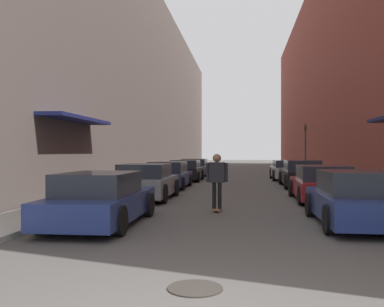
{
  "coord_description": "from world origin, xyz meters",
  "views": [
    {
      "loc": [
        0.35,
        -3.99,
        1.72
      ],
      "look_at": [
        -1.32,
        9.91,
        1.68
      ],
      "focal_mm": 40.0,
      "sensor_mm": 36.0,
      "label": 1
    }
  ],
  "objects_px": {
    "parked_car_right_1": "(322,184)",
    "parked_car_left_3": "(186,171)",
    "parked_car_right_2": "(301,174)",
    "parked_car_left_2": "(169,175)",
    "skateboarder": "(217,176)",
    "parked_car_left_0": "(101,200)",
    "parked_car_left_1": "(146,182)",
    "manhole_cover": "(195,288)",
    "parked_car_left_4": "(195,167)",
    "traffic_light": "(305,144)",
    "parked_car_right_3": "(286,170)",
    "parked_car_right_0": "(358,199)"
  },
  "relations": [
    {
      "from": "parked_car_left_1",
      "to": "manhole_cover",
      "type": "relative_size",
      "value": 5.84
    },
    {
      "from": "parked_car_left_3",
      "to": "skateboarder",
      "type": "relative_size",
      "value": 2.44
    },
    {
      "from": "parked_car_left_4",
      "to": "parked_car_left_3",
      "type": "bearing_deg",
      "value": -88.86
    },
    {
      "from": "parked_car_right_0",
      "to": "parked_car_right_1",
      "type": "bearing_deg",
      "value": 89.16
    },
    {
      "from": "parked_car_right_3",
      "to": "parked_car_left_3",
      "type": "bearing_deg",
      "value": -165.48
    },
    {
      "from": "parked_car_left_0",
      "to": "parked_car_left_2",
      "type": "bearing_deg",
      "value": 91.19
    },
    {
      "from": "skateboarder",
      "to": "parked_car_left_4",
      "type": "bearing_deg",
      "value": 98.45
    },
    {
      "from": "parked_car_right_1",
      "to": "skateboarder",
      "type": "distance_m",
      "value": 4.67
    },
    {
      "from": "parked_car_left_3",
      "to": "parked_car_right_2",
      "type": "xyz_separation_m",
      "value": [
        6.27,
        -3.87,
        0.04
      ]
    },
    {
      "from": "parked_car_right_3",
      "to": "manhole_cover",
      "type": "distance_m",
      "value": 21.94
    },
    {
      "from": "parked_car_left_4",
      "to": "manhole_cover",
      "type": "relative_size",
      "value": 6.38
    },
    {
      "from": "parked_car_left_0",
      "to": "parked_car_left_4",
      "type": "relative_size",
      "value": 0.98
    },
    {
      "from": "parked_car_left_1",
      "to": "parked_car_left_4",
      "type": "relative_size",
      "value": 0.91
    },
    {
      "from": "parked_car_left_3",
      "to": "parked_car_right_3",
      "type": "height_order",
      "value": "parked_car_left_3"
    },
    {
      "from": "parked_car_left_3",
      "to": "parked_car_right_0",
      "type": "xyz_separation_m",
      "value": [
        6.11,
        -15.06,
        0.01
      ]
    },
    {
      "from": "parked_car_left_4",
      "to": "manhole_cover",
      "type": "bearing_deg",
      "value": -83.5
    },
    {
      "from": "parked_car_left_0",
      "to": "parked_car_left_3",
      "type": "bearing_deg",
      "value": 90.3
    },
    {
      "from": "parked_car_right_2",
      "to": "parked_car_right_3",
      "type": "bearing_deg",
      "value": 91.88
    },
    {
      "from": "parked_car_left_0",
      "to": "manhole_cover",
      "type": "height_order",
      "value": "parked_car_left_0"
    },
    {
      "from": "parked_car_left_1",
      "to": "parked_car_right_1",
      "type": "xyz_separation_m",
      "value": [
        6.28,
        0.21,
        -0.02
      ]
    },
    {
      "from": "parked_car_left_2",
      "to": "parked_car_left_0",
      "type": "bearing_deg",
      "value": -88.81
    },
    {
      "from": "parked_car_left_4",
      "to": "skateboarder",
      "type": "bearing_deg",
      "value": -81.55
    },
    {
      "from": "parked_car_left_2",
      "to": "skateboarder",
      "type": "distance_m",
      "value": 8.34
    },
    {
      "from": "parked_car_left_2",
      "to": "traffic_light",
      "type": "height_order",
      "value": "traffic_light"
    },
    {
      "from": "parked_car_left_2",
      "to": "parked_car_left_3",
      "type": "distance_m",
      "value": 5.18
    },
    {
      "from": "skateboarder",
      "to": "manhole_cover",
      "type": "height_order",
      "value": "skateboarder"
    },
    {
      "from": "parked_car_left_2",
      "to": "skateboarder",
      "type": "xyz_separation_m",
      "value": [
        2.81,
        -7.84,
        0.42
      ]
    },
    {
      "from": "parked_car_left_1",
      "to": "parked_car_right_1",
      "type": "bearing_deg",
      "value": 1.93
    },
    {
      "from": "parked_car_left_0",
      "to": "traffic_light",
      "type": "xyz_separation_m",
      "value": [
        7.52,
        19.84,
        1.68
      ]
    },
    {
      "from": "parked_car_right_1",
      "to": "parked_car_right_2",
      "type": "distance_m",
      "value": 6.1
    },
    {
      "from": "parked_car_right_3",
      "to": "manhole_cover",
      "type": "bearing_deg",
      "value": -98.56
    },
    {
      "from": "parked_car_left_3",
      "to": "parked_car_left_4",
      "type": "relative_size",
      "value": 0.91
    },
    {
      "from": "parked_car_left_4",
      "to": "manhole_cover",
      "type": "xyz_separation_m",
      "value": [
        2.94,
        -25.82,
        -0.59
      ]
    },
    {
      "from": "parked_car_left_0",
      "to": "parked_car_left_1",
      "type": "relative_size",
      "value": 1.07
    },
    {
      "from": "skateboarder",
      "to": "traffic_light",
      "type": "height_order",
      "value": "traffic_light"
    },
    {
      "from": "parked_car_left_0",
      "to": "parked_car_right_2",
      "type": "xyz_separation_m",
      "value": [
        6.19,
        11.8,
        0.05
      ]
    },
    {
      "from": "parked_car_right_1",
      "to": "traffic_light",
      "type": "relative_size",
      "value": 1.29
    },
    {
      "from": "parked_car_left_0",
      "to": "parked_car_left_1",
      "type": "bearing_deg",
      "value": 91.83
    },
    {
      "from": "parked_car_left_0",
      "to": "parked_car_left_3",
      "type": "relative_size",
      "value": 1.07
    },
    {
      "from": "parked_car_right_1",
      "to": "parked_car_left_3",
      "type": "bearing_deg",
      "value": 121.8
    },
    {
      "from": "parked_car_left_3",
      "to": "traffic_light",
      "type": "bearing_deg",
      "value": 28.73
    },
    {
      "from": "traffic_light",
      "to": "parked_car_right_1",
      "type": "bearing_deg",
      "value": -95.74
    },
    {
      "from": "parked_car_right_1",
      "to": "traffic_light",
      "type": "distance_m",
      "value": 14.31
    },
    {
      "from": "parked_car_right_3",
      "to": "traffic_light",
      "type": "height_order",
      "value": "traffic_light"
    },
    {
      "from": "parked_car_left_3",
      "to": "parked_car_right_1",
      "type": "bearing_deg",
      "value": -58.2
    },
    {
      "from": "parked_car_right_0",
      "to": "parked_car_left_2",
      "type": "bearing_deg",
      "value": 122.28
    },
    {
      "from": "parked_car_left_0",
      "to": "traffic_light",
      "type": "relative_size",
      "value": 1.25
    },
    {
      "from": "parked_car_left_2",
      "to": "skateboarder",
      "type": "relative_size",
      "value": 2.56
    },
    {
      "from": "traffic_light",
      "to": "parked_car_left_0",
      "type": "bearing_deg",
      "value": -110.77
    },
    {
      "from": "parked_car_right_2",
      "to": "parked_car_left_0",
      "type": "bearing_deg",
      "value": -117.68
    }
  ]
}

